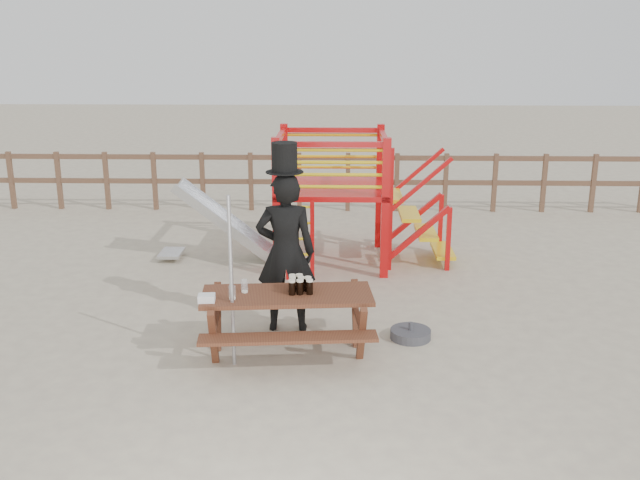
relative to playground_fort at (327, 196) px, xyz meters
The scene contains 10 objects.
ground 3.74m from the playground_fort, 91.99° to the right, with size 60.00×60.00×0.00m, color #BDB193.
back_fence 3.44m from the playground_fort, 92.08° to the left, with size 15.09×0.09×1.20m.
playground_fort is the anchor object (origin of this frame).
picnic_table 3.58m from the playground_fort, 96.19° to the right, with size 2.01×1.47×0.74m.
man_with_hat 2.81m from the playground_fort, 99.14° to the right, with size 0.73×0.50×2.32m.
metal_pole 3.91m from the playground_fort, 104.13° to the right, with size 0.04×0.04×1.92m, color #B2B2B7.
parasol_base 3.38m from the playground_fort, 70.73° to the right, with size 0.49×0.49×0.21m.
paper_bag 3.99m from the playground_fort, 108.02° to the right, with size 0.18×0.14×0.08m, color white.
stout_pints 3.47m from the playground_fort, 94.06° to the right, with size 0.28×0.28×0.17m.
empty_glasses 3.72m from the playground_fort, 104.22° to the right, with size 0.18×0.29×0.15m.
Camera 1 is at (0.31, -7.39, 3.52)m, focal length 40.00 mm.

